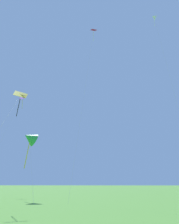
# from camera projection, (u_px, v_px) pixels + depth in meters

# --- Properties ---
(kite_yellow_diamond) EXTENTS (1.68, 10.22, 9.69)m
(kite_yellow_diamond) POSITION_uv_depth(u_px,v_px,m) (18.00, 100.00, 20.37)
(kite_yellow_diamond) COLOR yellow
(kite_yellow_diamond) RESTS_ON ground_plane
(kite_white_distant) EXTENTS (2.81, 5.08, 27.60)m
(kite_white_distant) POSITION_uv_depth(u_px,v_px,m) (154.00, 17.00, 37.72)
(kite_white_distant) COLOR white
(kite_white_distant) RESTS_ON ground_plane
(kite_green_small) EXTENTS (3.68, 6.03, 7.84)m
(kite_green_small) POSITION_uv_depth(u_px,v_px,m) (30.00, 138.00, 27.87)
(kite_green_small) COLOR green
(kite_green_small) RESTS_ON ground_plane
(kite_purple_streamer) EXTENTS (3.08, 9.02, 17.65)m
(kite_purple_streamer) POSITION_uv_depth(u_px,v_px,m) (21.00, 103.00, 43.99)
(kite_purple_streamer) COLOR purple
(kite_purple_streamer) RESTS_ON ground_plane
(kite_red_high) EXTENTS (2.23, 10.45, 25.39)m
(kite_red_high) POSITION_uv_depth(u_px,v_px,m) (92.00, 42.00, 35.77)
(kite_red_high) COLOR red
(kite_red_high) RESTS_ON ground_plane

